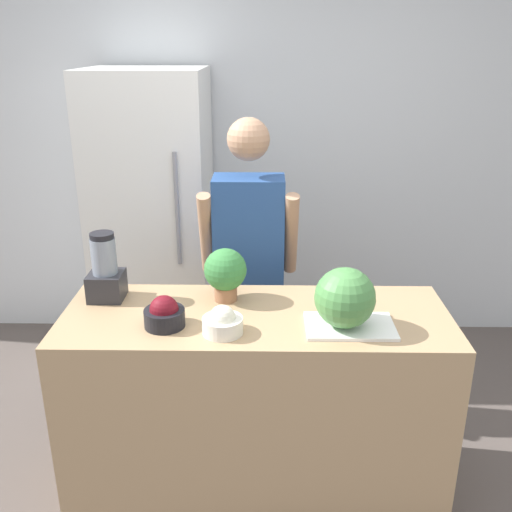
{
  "coord_description": "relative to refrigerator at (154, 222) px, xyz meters",
  "views": [
    {
      "loc": [
        0.04,
        -1.84,
        1.97
      ],
      "look_at": [
        0.0,
        0.33,
        1.14
      ],
      "focal_mm": 40.0,
      "sensor_mm": 36.0,
      "label": 1
    }
  ],
  "objects": [
    {
      "name": "bowl_cream",
      "position": [
        0.53,
        -1.4,
        0.03
      ],
      "size": [
        0.16,
        0.16,
        0.12
      ],
      "color": "white",
      "rests_on": "counter_island"
    },
    {
      "name": "counter_island",
      "position": [
        0.65,
        -1.24,
        -0.46
      ],
      "size": [
        1.63,
        0.61,
        0.89
      ],
      "color": "tan",
      "rests_on": "ground_plane"
    },
    {
      "name": "blender",
      "position": [
        -0.01,
        -1.09,
        0.11
      ],
      "size": [
        0.15,
        0.15,
        0.31
      ],
      "color": "#28282D",
      "rests_on": "counter_island"
    },
    {
      "name": "cutting_board",
      "position": [
        1.03,
        -1.35,
        -0.01
      ],
      "size": [
        0.35,
        0.23,
        0.01
      ],
      "color": "white",
      "rests_on": "counter_island"
    },
    {
      "name": "bowl_cherries",
      "position": [
        0.29,
        -1.35,
        0.03
      ],
      "size": [
        0.16,
        0.16,
        0.13
      ],
      "color": "black",
      "rests_on": "counter_island"
    },
    {
      "name": "wall_back",
      "position": [
        0.65,
        0.4,
        0.39
      ],
      "size": [
        8.0,
        0.06,
        2.6
      ],
      "color": "silver",
      "rests_on": "ground_plane"
    },
    {
      "name": "watermelon",
      "position": [
        1.0,
        -1.35,
        0.12
      ],
      "size": [
        0.24,
        0.24,
        0.24
      ],
      "color": "#4C8C47",
      "rests_on": "cutting_board"
    },
    {
      "name": "person",
      "position": [
        0.61,
        -0.59,
        -0.07
      ],
      "size": [
        0.5,
        0.26,
        1.62
      ],
      "color": "gray",
      "rests_on": "ground_plane"
    },
    {
      "name": "potted_plant",
      "position": [
        0.52,
        -1.09,
        0.12
      ],
      "size": [
        0.19,
        0.19,
        0.24
      ],
      "color": "#996647",
      "rests_on": "counter_island"
    },
    {
      "name": "refrigerator",
      "position": [
        0.0,
        0.0,
        0.0
      ],
      "size": [
        0.69,
        0.72,
        1.82
      ],
      "color": "white",
      "rests_on": "ground_plane"
    }
  ]
}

